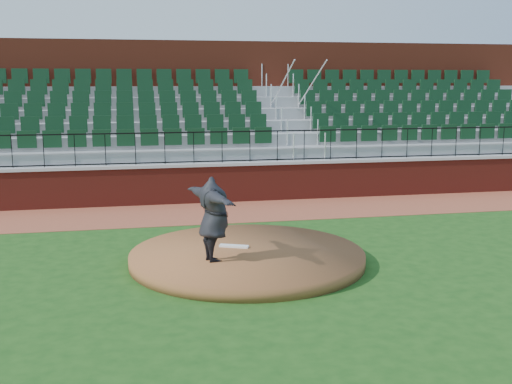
# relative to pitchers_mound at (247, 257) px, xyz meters

# --- Properties ---
(ground) EXTENTS (90.00, 90.00, 0.00)m
(ground) POSITION_rel_pitchers_mound_xyz_m (0.49, -0.07, -0.12)
(ground) COLOR #1A4413
(ground) RESTS_ON ground
(warning_track) EXTENTS (34.00, 3.20, 0.01)m
(warning_track) POSITION_rel_pitchers_mound_xyz_m (0.49, 5.33, -0.12)
(warning_track) COLOR brown
(warning_track) RESTS_ON ground
(field_wall) EXTENTS (34.00, 0.35, 1.20)m
(field_wall) POSITION_rel_pitchers_mound_xyz_m (0.49, 6.93, 0.47)
(field_wall) COLOR maroon
(field_wall) RESTS_ON ground
(wall_cap) EXTENTS (34.00, 0.45, 0.10)m
(wall_cap) POSITION_rel_pitchers_mound_xyz_m (0.49, 6.93, 1.12)
(wall_cap) COLOR #B7B7B7
(wall_cap) RESTS_ON field_wall
(wall_railing) EXTENTS (34.00, 0.05, 1.00)m
(wall_railing) POSITION_rel_pitchers_mound_xyz_m (0.49, 6.93, 1.67)
(wall_railing) COLOR black
(wall_railing) RESTS_ON wall_cap
(seating_stands) EXTENTS (34.00, 5.10, 4.60)m
(seating_stands) POSITION_rel_pitchers_mound_xyz_m (0.49, 9.65, 2.18)
(seating_stands) COLOR gray
(seating_stands) RESTS_ON ground
(concourse_wall) EXTENTS (34.00, 0.50, 5.50)m
(concourse_wall) POSITION_rel_pitchers_mound_xyz_m (0.49, 12.45, 2.62)
(concourse_wall) COLOR maroon
(concourse_wall) RESTS_ON ground
(pitchers_mound) EXTENTS (5.13, 5.13, 0.25)m
(pitchers_mound) POSITION_rel_pitchers_mound_xyz_m (0.00, 0.00, 0.00)
(pitchers_mound) COLOR brown
(pitchers_mound) RESTS_ON ground
(pitching_rubber) EXTENTS (0.67, 0.41, 0.04)m
(pitching_rubber) POSITION_rel_pitchers_mound_xyz_m (-0.23, 0.40, 0.15)
(pitching_rubber) COLOR white
(pitching_rubber) RESTS_ON pitchers_mound
(pitcher) EXTENTS (1.17, 2.26, 1.77)m
(pitcher) POSITION_rel_pitchers_mound_xyz_m (-0.81, -0.57, 1.01)
(pitcher) COLOR black
(pitcher) RESTS_ON pitchers_mound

